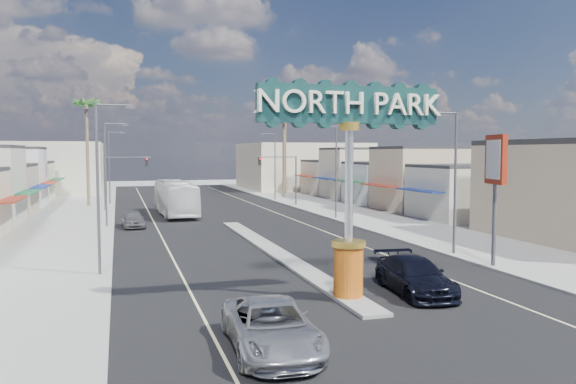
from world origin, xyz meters
TOP-DOWN VIEW (x-y plane):
  - ground at (0.00, 30.00)m, footprint 160.00×160.00m
  - road at (0.00, 30.00)m, footprint 20.00×120.00m
  - median_island at (0.00, 14.00)m, footprint 1.30×30.00m
  - sidewalk_left at (-14.00, 30.00)m, footprint 8.00×120.00m
  - sidewalk_right at (14.00, 30.00)m, footprint 8.00×120.00m
  - storefront_row_right at (24.00, 43.00)m, footprint 12.00×42.00m
  - backdrop_far_left at (-22.00, 75.00)m, footprint 20.00×20.00m
  - backdrop_far_right at (22.00, 75.00)m, footprint 20.00×20.00m
  - gateway_sign at (0.00, 1.98)m, footprint 8.20×1.50m
  - traffic_signal_left at (-9.18, 43.99)m, footprint 5.09×0.45m
  - traffic_signal_right at (9.18, 43.99)m, footprint 5.09×0.45m
  - streetlight_l_near at (-10.43, 10.00)m, footprint 2.03×0.22m
  - streetlight_l_mid at (-10.43, 30.00)m, footprint 2.03×0.22m
  - streetlight_l_far at (-10.43, 52.00)m, footprint 2.03×0.22m
  - streetlight_r_near at (10.43, 10.00)m, footprint 2.03×0.22m
  - streetlight_r_mid at (10.43, 30.00)m, footprint 2.03×0.22m
  - streetlight_r_far at (10.43, 52.00)m, footprint 2.03×0.22m
  - palm_left_far at (-13.00, 50.00)m, footprint 2.60×2.60m
  - palm_right_mid at (13.00, 56.00)m, footprint 2.60×2.60m
  - palm_right_far at (15.00, 62.00)m, footprint 2.60×2.60m
  - suv_left at (-4.91, -3.19)m, footprint 2.97×5.93m
  - suv_right at (3.36, 2.15)m, footprint 2.80×5.83m
  - car_parked_left at (-8.43, 29.26)m, footprint 2.04×4.49m
  - city_bus at (-3.96, 37.98)m, footprint 3.44×12.90m
  - bank_pylon_sign at (10.49, 5.98)m, footprint 0.81×2.29m

SIDE VIEW (x-z plane):
  - ground at x=0.00m, z-range 0.00..0.00m
  - road at x=0.00m, z-range 0.00..0.01m
  - sidewalk_left at x=-14.00m, z-range 0.00..0.12m
  - sidewalk_right at x=14.00m, z-range 0.00..0.12m
  - median_island at x=0.00m, z-range 0.00..0.16m
  - car_parked_left at x=-8.43m, z-range 0.00..1.49m
  - suv_left at x=-4.91m, z-range 0.00..1.61m
  - suv_right at x=3.36m, z-range 0.00..1.64m
  - city_bus at x=-3.96m, z-range 0.00..3.57m
  - storefront_row_right at x=24.00m, z-range 0.00..6.00m
  - backdrop_far_left at x=-22.00m, z-range 0.00..8.00m
  - backdrop_far_right at x=22.00m, z-range 0.00..8.00m
  - traffic_signal_left at x=-9.18m, z-range 1.27..7.27m
  - traffic_signal_right at x=9.18m, z-range 1.27..7.27m
  - streetlight_l_near at x=-10.43m, z-range 0.57..9.57m
  - streetlight_l_mid at x=-10.43m, z-range 0.57..9.57m
  - streetlight_l_far at x=-10.43m, z-range 0.57..9.57m
  - streetlight_r_near at x=10.43m, z-range 0.57..9.57m
  - streetlight_r_mid at x=10.43m, z-range 0.57..9.57m
  - streetlight_r_far at x=10.43m, z-range 0.57..9.57m
  - bank_pylon_sign at x=10.49m, z-range 2.00..9.32m
  - gateway_sign at x=0.00m, z-range 1.35..10.50m
  - palm_right_mid at x=13.00m, z-range 4.55..16.65m
  - palm_left_far at x=-13.00m, z-range 4.95..18.05m
  - palm_right_far at x=15.00m, z-range 5.34..19.44m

